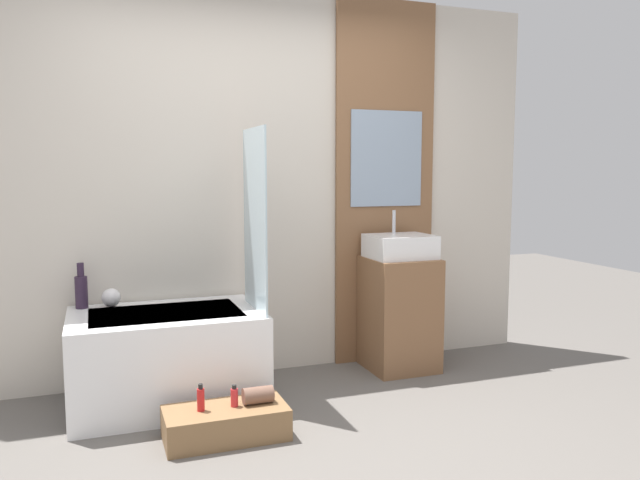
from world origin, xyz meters
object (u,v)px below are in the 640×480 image
(wooden_step_bench, at_px, (226,423))
(bottle_soap_secondary, at_px, (234,397))
(bottle_soap_primary, at_px, (201,399))
(vase_tall_dark, at_px, (81,290))
(vase_round_light, at_px, (111,298))
(sink, at_px, (400,246))
(bathtub, at_px, (167,358))

(wooden_step_bench, height_order, bottle_soap_secondary, bottle_soap_secondary)
(wooden_step_bench, relative_size, bottle_soap_secondary, 5.50)
(bottle_soap_primary, bearing_deg, wooden_step_bench, 0.00)
(vase_tall_dark, bearing_deg, bottle_soap_secondary, -50.45)
(vase_tall_dark, distance_m, bottle_soap_primary, 1.16)
(wooden_step_bench, relative_size, vase_round_light, 5.55)
(wooden_step_bench, xyz_separation_m, vase_round_light, (-0.53, 0.88, 0.53))
(vase_tall_dark, height_order, bottle_soap_primary, vase_tall_dark)
(wooden_step_bench, bearing_deg, bottle_soap_secondary, -0.00)
(bottle_soap_secondary, bearing_deg, vase_round_light, 123.07)
(sink, bearing_deg, wooden_step_bench, -151.99)
(bathtub, bearing_deg, sink, 4.45)
(sink, height_order, vase_tall_dark, sink)
(bathtub, height_order, vase_tall_dark, vase_tall_dark)
(bottle_soap_primary, xyz_separation_m, bottle_soap_secondary, (0.18, -0.00, -0.01))
(wooden_step_bench, distance_m, bottle_soap_secondary, 0.14)
(sink, bearing_deg, bottle_soap_primary, -154.01)
(sink, relative_size, bottle_soap_primary, 3.05)
(sink, bearing_deg, vase_round_light, 175.78)
(vase_round_light, distance_m, bottle_soap_secondary, 1.13)
(bathtub, relative_size, sink, 2.57)
(vase_tall_dark, distance_m, bottle_soap_secondary, 1.26)
(bathtub, distance_m, vase_round_light, 0.52)
(wooden_step_bench, relative_size, bottle_soap_primary, 4.48)
(wooden_step_bench, height_order, vase_tall_dark, vase_tall_dark)
(sink, relative_size, bottle_soap_secondary, 3.74)
(vase_round_light, height_order, bottle_soap_primary, vase_round_light)
(wooden_step_bench, relative_size, vase_tall_dark, 2.27)
(vase_tall_dark, xyz_separation_m, bottle_soap_secondary, (0.75, -0.90, -0.46))
(bathtub, bearing_deg, vase_round_light, 138.18)
(bathtub, distance_m, bottle_soap_secondary, 0.68)
(bottle_soap_primary, bearing_deg, vase_round_light, 114.36)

